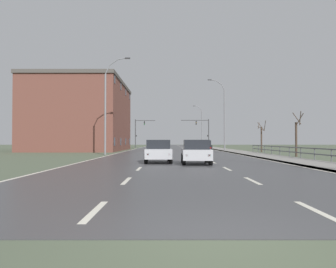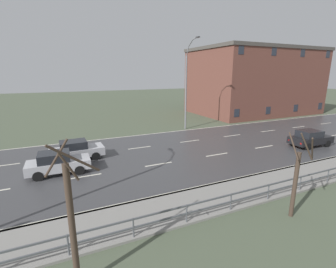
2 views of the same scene
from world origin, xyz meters
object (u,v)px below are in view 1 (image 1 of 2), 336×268
(street_lamp_distant, at_px, (202,127))
(car_distant, at_px, (205,146))
(street_lamp_left_bank, at_px, (108,107))
(car_near_left, at_px, (197,152))
(traffic_signal_right, at_px, (204,129))
(brick_building, at_px, (83,116))
(traffic_signal_left, at_px, (140,129))
(street_lamp_midground, at_px, (224,116))
(car_far_left, at_px, (159,151))

(street_lamp_distant, bearing_deg, car_distant, -95.11)
(street_lamp_left_bank, bearing_deg, car_near_left, -60.23)
(traffic_signal_right, height_order, brick_building, brick_building)
(street_lamp_left_bank, distance_m, traffic_signal_left, 36.91)
(traffic_signal_right, xyz_separation_m, car_near_left, (-5.75, -50.20, -3.32))
(traffic_signal_right, distance_m, brick_building, 28.08)
(street_lamp_distant, distance_m, street_lamp_left_bank, 49.20)
(street_lamp_distant, height_order, car_distant, street_lamp_distant)
(car_near_left, bearing_deg, brick_building, 116.91)
(street_lamp_left_bank, bearing_deg, car_distant, 32.48)
(brick_building, bearing_deg, street_lamp_left_bank, -67.66)
(car_distant, distance_m, brick_building, 21.38)
(street_lamp_left_bank, bearing_deg, street_lamp_midground, 42.08)
(street_lamp_midground, distance_m, car_far_left, 28.50)
(street_lamp_left_bank, xyz_separation_m, car_distant, (11.32, 7.21, -4.36))
(street_lamp_midground, xyz_separation_m, brick_building, (-21.88, 3.73, 0.20))
(traffic_signal_right, xyz_separation_m, car_distant, (-2.84, -28.28, -3.32))
(brick_building, bearing_deg, traffic_signal_left, 69.75)
(street_lamp_midground, relative_size, car_distant, 2.56)
(street_lamp_distant, xyz_separation_m, street_lamp_left_bank, (-14.87, -46.90, 0.11))
(street_lamp_midground, height_order, car_distant, street_lamp_midground)
(street_lamp_midground, xyz_separation_m, car_near_left, (-6.43, -28.11, -4.42))
(car_far_left, bearing_deg, traffic_signal_right, 78.08)
(traffic_signal_right, distance_m, traffic_signal_left, 13.99)
(traffic_signal_right, distance_m, car_near_left, 50.63)
(street_lamp_midground, bearing_deg, car_far_left, -108.45)
(traffic_signal_left, relative_size, car_far_left, 1.49)
(car_distant, distance_m, car_far_left, 21.21)
(street_lamp_midground, relative_size, brick_building, 0.52)
(street_lamp_midground, relative_size, street_lamp_left_bank, 1.01)
(traffic_signal_left, bearing_deg, street_lamp_midground, -58.15)
(car_far_left, xyz_separation_m, brick_building, (-12.97, 30.44, 4.61))
(car_far_left, height_order, brick_building, brick_building)
(street_lamp_left_bank, relative_size, traffic_signal_right, 1.72)
(car_distant, bearing_deg, brick_building, 154.38)
(street_lamp_distant, bearing_deg, street_lamp_midground, -90.05)
(street_lamp_midground, distance_m, street_lamp_distant, 33.50)
(street_lamp_distant, bearing_deg, street_lamp_left_bank, -107.59)
(car_distant, relative_size, brick_building, 0.20)
(traffic_signal_left, bearing_deg, street_lamp_distant, 34.39)
(street_lamp_left_bank, height_order, car_far_left, street_lamp_left_bank)
(traffic_signal_left, relative_size, car_near_left, 1.50)
(street_lamp_distant, relative_size, car_distant, 2.46)
(car_distant, bearing_deg, street_lamp_midground, 63.14)
(car_distant, xyz_separation_m, car_far_left, (-5.39, -20.51, 0.00))
(traffic_signal_right, height_order, car_near_left, traffic_signal_right)
(street_lamp_left_bank, distance_m, brick_building, 18.53)
(car_distant, height_order, car_far_left, same)
(street_lamp_midground, height_order, car_far_left, street_lamp_midground)
(traffic_signal_right, bearing_deg, car_far_left, -99.57)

